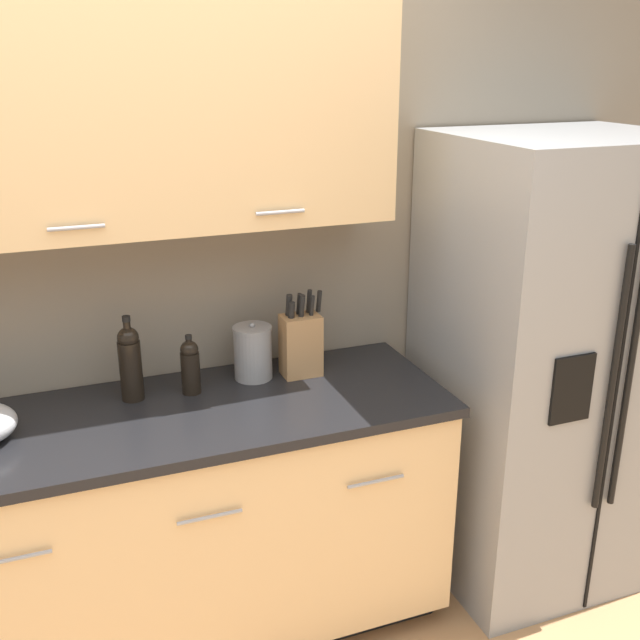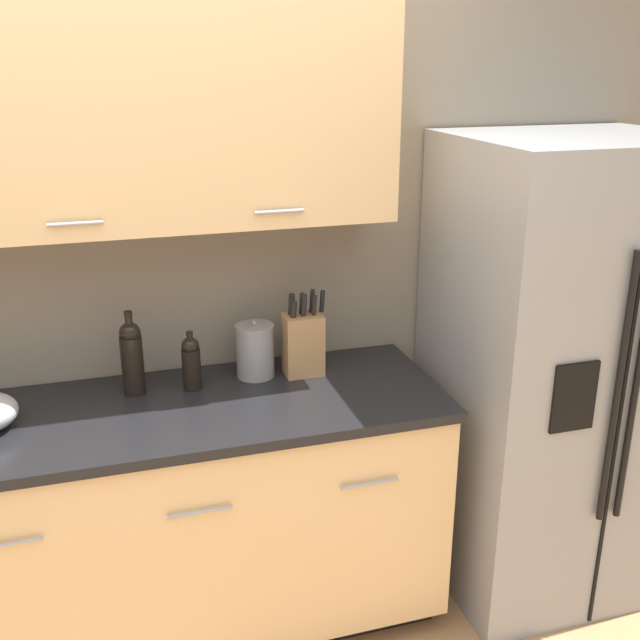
# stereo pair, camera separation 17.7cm
# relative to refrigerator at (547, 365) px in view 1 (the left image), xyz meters

# --- Properties ---
(wall_back) EXTENTS (10.00, 0.39, 2.60)m
(wall_back) POSITION_rel_refrigerator_xyz_m (-1.60, 0.35, 0.60)
(wall_back) COLOR gray
(wall_back) RESTS_ON ground_plane
(counter_unit) EXTENTS (2.32, 0.64, 0.91)m
(counter_unit) POSITION_rel_refrigerator_xyz_m (-1.68, 0.06, -0.42)
(counter_unit) COLOR black
(counter_unit) RESTS_ON ground_plane
(refrigerator) EXTENTS (0.85, 0.76, 1.76)m
(refrigerator) POSITION_rel_refrigerator_xyz_m (0.00, 0.00, 0.00)
(refrigerator) COLOR gray
(refrigerator) RESTS_ON ground_plane
(knife_block) EXTENTS (0.15, 0.10, 0.32)m
(knife_block) POSITION_rel_refrigerator_xyz_m (-0.95, 0.19, 0.16)
(knife_block) COLOR #A87A4C
(knife_block) RESTS_ON counter_unit
(wine_bottle) EXTENTS (0.08, 0.08, 0.30)m
(wine_bottle) POSITION_rel_refrigerator_xyz_m (-1.55, 0.20, 0.17)
(wine_bottle) COLOR black
(wine_bottle) RESTS_ON counter_unit
(oil_bottle) EXTENTS (0.07, 0.07, 0.21)m
(oil_bottle) POSITION_rel_refrigerator_xyz_m (-1.35, 0.17, 0.13)
(oil_bottle) COLOR black
(oil_bottle) RESTS_ON counter_unit
(steel_canister) EXTENTS (0.14, 0.14, 0.21)m
(steel_canister) POSITION_rel_refrigerator_xyz_m (-1.12, 0.22, 0.13)
(steel_canister) COLOR gray
(steel_canister) RESTS_ON counter_unit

